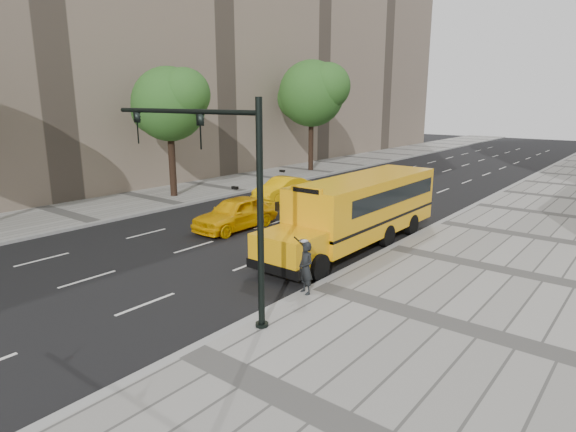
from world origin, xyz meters
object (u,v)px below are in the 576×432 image
Objects in this scene: tree_b at (170,104)px; taxi_far at (282,189)px; traffic_signal at (222,182)px; school_bus at (362,206)px; taxi_near at (236,213)px; tree_c at (312,93)px; pedestrian at (306,268)px.

taxi_far is at bearing 33.31° from tree_b.
traffic_signal is at bearing -56.19° from taxi_far.
taxi_near is (-6.23, -1.64, -0.95)m from school_bus.
school_bus reaches higher than taxi_far.
tree_c reaches higher than school_bus.
taxi_far is at bearing -62.57° from tree_c.
taxi_far is at bearing 149.00° from school_bus.
tree_c is 2.04× the size of taxi_near.
taxi_far is (5.97, 3.92, -5.36)m from tree_b.
pedestrian is (7.88, -4.75, 0.21)m from taxi_near.
tree_c reaches higher than traffic_signal.
school_bus reaches higher than pedestrian.
tree_b is at bearing -146.61° from taxi_far.
traffic_signal is (15.60, -10.50, -1.99)m from tree_b.
tree_c reaches higher than tree_b.
taxi_near is 10.66m from traffic_signal.
pedestrian is at bearing -54.54° from tree_c.
taxi_far is 15.83m from pedestrian.
tree_c is (0.02, 15.39, 0.80)m from tree_b.
school_bus is at bearing 14.84° from taxi_near.
school_bus is at bearing -48.51° from tree_c.
traffic_signal is (6.92, -7.42, 3.28)m from taxi_near.
pedestrian is (16.54, -23.22, -5.87)m from tree_c.
pedestrian is at bearing 70.25° from traffic_signal.
tree_b is 18.91m from traffic_signal.
school_bus is 2.43× the size of taxi_near.
traffic_signal is (15.58, -25.89, -2.79)m from tree_c.
tree_b reaches higher than taxi_near.
traffic_signal reaches higher than pedestrian.
traffic_signal is (9.63, -14.43, 3.36)m from taxi_far.
tree_c is at bearing 131.49° from school_bus.
traffic_signal is at bearing -90.08° from pedestrian.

